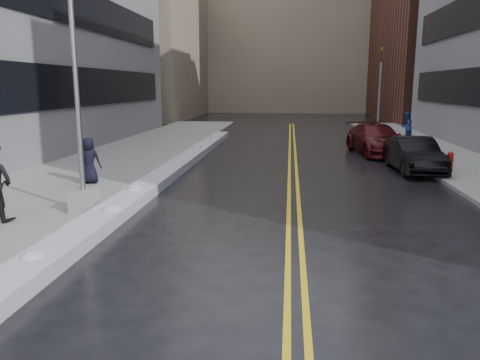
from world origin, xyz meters
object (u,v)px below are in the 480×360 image
(lamppost, at_px, (79,125))
(fire_hydrant, at_px, (450,160))
(car_maroon, at_px, (376,139))
(pedestrian_c, at_px, (89,161))
(pedestrian_east, at_px, (406,127))
(car_black, at_px, (414,155))
(traffic_signal, at_px, (380,88))

(lamppost, bearing_deg, fire_hydrant, 33.04)
(car_maroon, bearing_deg, lamppost, -135.52)
(pedestrian_c, height_order, car_maroon, pedestrian_c)
(fire_hydrant, relative_size, car_maroon, 0.13)
(pedestrian_east, bearing_deg, car_black, 33.94)
(fire_hydrant, relative_size, traffic_signal, 0.12)
(pedestrian_c, bearing_deg, car_black, -165.53)
(fire_hydrant, xyz_separation_m, car_black, (-1.50, -0.04, 0.19))
(pedestrian_east, relative_size, car_black, 0.41)
(traffic_signal, xyz_separation_m, pedestrian_east, (1.02, -4.07, -2.34))
(lamppost, distance_m, pedestrian_c, 4.21)
(lamppost, xyz_separation_m, car_maroon, (10.18, 13.20, -1.75))
(car_black, height_order, car_maroon, car_maroon)
(fire_hydrant, height_order, car_black, car_black)
(traffic_signal, distance_m, car_black, 14.33)
(fire_hydrant, bearing_deg, car_black, -178.45)
(pedestrian_east, distance_m, car_black, 10.18)
(traffic_signal, bearing_deg, car_maroon, -100.41)
(pedestrian_east, bearing_deg, fire_hydrant, 42.39)
(fire_hydrant, bearing_deg, traffic_signal, 92.05)
(pedestrian_c, xyz_separation_m, car_maroon, (11.59, 9.56, -0.18))
(car_maroon, bearing_deg, car_black, -91.15)
(lamppost, bearing_deg, car_maroon, 52.35)
(fire_hydrant, relative_size, car_black, 0.16)
(traffic_signal, relative_size, car_maroon, 1.11)
(pedestrian_east, xyz_separation_m, car_black, (-2.02, -9.97, -0.33))
(lamppost, height_order, pedestrian_east, lamppost)
(pedestrian_c, relative_size, car_black, 0.37)
(lamppost, bearing_deg, traffic_signal, 61.79)
(traffic_signal, height_order, pedestrian_east, traffic_signal)
(fire_hydrant, height_order, car_maroon, car_maroon)
(pedestrian_east, height_order, car_maroon, pedestrian_east)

